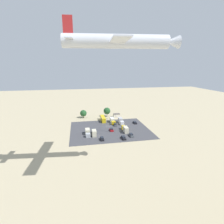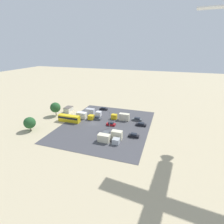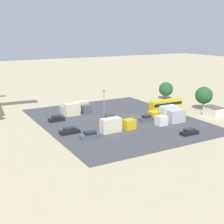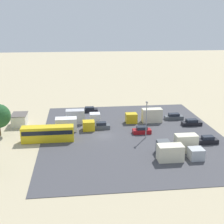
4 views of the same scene
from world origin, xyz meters
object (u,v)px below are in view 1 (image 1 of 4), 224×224
(parked_car_1, at_px, (135,123))
(parked_truck_4, at_px, (112,121))
(parked_car_2, at_px, (131,135))
(parked_car_4, at_px, (111,130))
(parked_truck_0, at_px, (94,133))
(parked_car_3, at_px, (124,138))
(parked_truck_1, at_px, (88,132))
(parked_car_0, at_px, (115,125))
(bus, at_px, (103,119))
(parked_car_5, at_px, (102,139))
(parked_truck_3, at_px, (121,121))
(parked_truck_2, at_px, (125,129))
(airplane, at_px, (122,41))
(shed_building, at_px, (117,115))

(parked_car_1, xyz_separation_m, parked_truck_4, (15.04, -4.67, 0.82))
(parked_car_1, distance_m, parked_car_2, 23.41)
(parked_car_4, relative_size, parked_truck_0, 0.53)
(parked_car_3, xyz_separation_m, parked_truck_1, (18.87, -9.82, 0.73))
(parked_car_0, height_order, parked_car_2, parked_car_0)
(parked_car_2, relative_size, parked_truck_1, 0.56)
(bus, distance_m, parked_car_5, 33.70)
(parked_car_0, distance_m, parked_truck_3, 6.91)
(parked_car_4, relative_size, parked_truck_1, 0.49)
(parked_car_3, distance_m, parked_truck_2, 11.27)
(parked_car_5, relative_size, airplane, 0.12)
(shed_building, distance_m, parked_car_0, 20.41)
(bus, distance_m, parked_truck_1, 27.37)
(parked_car_2, bearing_deg, parked_car_4, 131.90)
(parked_car_4, distance_m, parked_truck_2, 8.47)
(parked_car_5, bearing_deg, parked_car_0, -119.05)
(parked_truck_0, distance_m, parked_truck_4, 25.51)
(parked_car_3, xyz_separation_m, parked_truck_0, (15.36, -8.29, 0.97))
(parked_truck_1, height_order, parked_truck_2, parked_truck_2)
(parked_car_3, height_order, parked_truck_2, parked_truck_2)
(parked_car_2, bearing_deg, parked_truck_1, 163.89)
(parked_car_5, bearing_deg, parked_truck_2, -148.14)
(parked_car_5, distance_m, parked_truck_4, 30.24)
(bus, bearing_deg, parked_truck_4, 138.94)
(parked_car_1, xyz_separation_m, parked_car_4, (18.74, 10.98, 0.08))
(shed_building, distance_m, parked_car_4, 30.15)
(parked_car_0, bearing_deg, parked_truck_1, -146.79)
(parked_car_1, distance_m, airplane, 74.97)
(parked_truck_3, xyz_separation_m, airplane, (14.44, 57.38, 44.32))
(parked_car_2, distance_m, parked_truck_1, 25.11)
(shed_building, height_order, parked_truck_3, parked_truck_3)
(parked_car_0, xyz_separation_m, parked_truck_3, (-4.97, -4.71, 0.88))
(parked_car_4, bearing_deg, parked_truck_1, 13.51)
(shed_building, relative_size, bus, 0.47)
(parked_truck_4, bearing_deg, bus, -41.06)
(parked_truck_1, bearing_deg, parked_car_1, -156.55)
(parked_truck_1, relative_size, parked_truck_3, 1.01)
(parked_car_0, distance_m, parked_car_3, 22.24)
(bus, height_order, parked_truck_2, parked_truck_2)
(parked_car_3, xyz_separation_m, parked_truck_2, (-3.79, -10.57, 0.94))
(parked_car_1, height_order, parked_truck_3, parked_truck_3)
(shed_building, height_order, airplane, airplane)
(parked_car_0, relative_size, parked_truck_1, 0.47)
(parked_car_0, xyz_separation_m, parked_car_2, (-5.14, 19.39, -0.02))
(airplane, bearing_deg, shed_building, 174.43)
(parked_truck_4, height_order, airplane, airplane)
(parked_car_2, height_order, parked_truck_0, parked_truck_0)
(shed_building, relative_size, parked_car_4, 1.24)
(parked_truck_0, bearing_deg, bus, 71.00)
(shed_building, distance_m, parked_car_5, 44.43)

